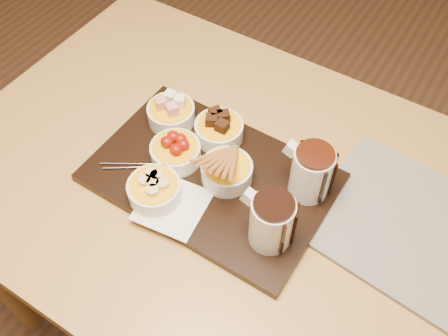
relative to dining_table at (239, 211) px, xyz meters
The scene contains 13 objects.
ground 0.65m from the dining_table, ahead, with size 5.00×5.00×0.00m, color brown.
dining_table is the anchor object (origin of this frame).
serving_board 0.12m from the dining_table, 156.81° to the right, with size 0.46×0.30×0.02m, color black.
napkin 0.19m from the dining_table, 121.11° to the right, with size 0.12×0.12×0.00m, color white.
bowl_marshmallows 0.25m from the dining_table, 165.31° to the left, with size 0.10×0.10×0.04m, color white.
bowl_cake 0.18m from the dining_table, 143.98° to the left, with size 0.10×0.10×0.04m, color white.
bowl_strawberries 0.19m from the dining_table, 168.43° to the right, with size 0.10×0.10×0.04m, color white.
bowl_biscotti 0.14m from the dining_table, 150.70° to the right, with size 0.10×0.10×0.04m, color white.
bowl_bananas 0.22m from the dining_table, 132.97° to the right, with size 0.10×0.10×0.04m, color white.
pitcher_dark_chocolate 0.22m from the dining_table, 37.07° to the right, with size 0.08×0.08×0.10m, color silver.
pitcher_milk_chocolate 0.21m from the dining_table, 20.60° to the left, with size 0.08×0.08×0.10m, color silver.
fondue_skewers 0.19m from the dining_table, 160.01° to the right, with size 0.26×0.03×0.01m, color silver, non-canonical shape.
newspaper 0.35m from the dining_table, 13.35° to the left, with size 0.37×0.29×0.01m, color beige.
Camera 1 is at (0.28, -0.50, 1.55)m, focal length 40.00 mm.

